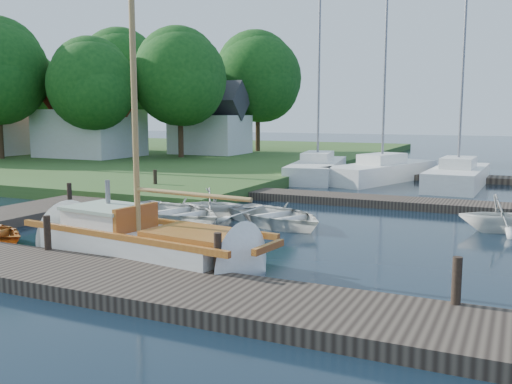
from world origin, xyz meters
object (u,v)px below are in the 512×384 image
at_px(marina_boat_0, 317,168).
at_px(tree_4, 121,76).
at_px(mooring_post_1, 47,233).
at_px(house_a, 90,120).
at_px(tree_5, 27,89).
at_px(marina_boat_1, 382,170).
at_px(marina_boat_2, 458,175).
at_px(mooring_post_5, 155,179).
at_px(house_c, 210,125).
at_px(sailboat, 150,247).
at_px(mooring_post_2, 218,253).
at_px(tree_3, 180,77).
at_px(tender_a, 172,209).
at_px(tender_b, 212,201).
at_px(tender_d, 500,212).
at_px(tender_c, 275,212).
at_px(mooring_post_3, 457,281).
at_px(mooring_post_4, 70,195).
at_px(tree_2, 92,84).
at_px(tree_7, 258,77).

distance_m(marina_boat_0, tree_4, 21.40).
xyz_separation_m(mooring_post_1, house_a, (-17.00, 21.00, 2.26)).
relative_size(mooring_post_1, tree_5, 0.10).
distance_m(marina_boat_1, marina_boat_2, 3.85).
relative_size(mooring_post_5, house_c, 0.15).
xyz_separation_m(marina_boat_1, house_a, (-20.43, 1.72, 2.40)).
distance_m(sailboat, marina_boat_2, 18.11).
distance_m(mooring_post_2, tree_3, 28.24).
distance_m(mooring_post_2, marina_boat_2, 18.66).
relative_size(mooring_post_2, mooring_post_5, 1.00).
relative_size(marina_boat_2, house_a, 1.74).
relative_size(tender_a, house_a, 0.66).
bearing_deg(marina_boat_2, mooring_post_1, 160.67).
height_order(mooring_post_1, mooring_post_2, same).
bearing_deg(tender_b, marina_boat_0, -13.63).
xyz_separation_m(tender_d, tree_3, (-20.38, 14.94, 5.21)).
bearing_deg(tree_5, house_a, -22.05).
xyz_separation_m(marina_boat_1, tree_4, (-22.42, 7.77, 5.81)).
bearing_deg(tender_c, mooring_post_3, -109.25).
height_order(sailboat, tree_3, tree_3).
distance_m(marina_boat_0, tree_5, 28.08).
relative_size(marina_boat_0, house_c, 1.97).
bearing_deg(tree_4, mooring_post_5, -48.66).
height_order(mooring_post_4, mooring_post_5, same).
distance_m(house_c, tree_2, 9.29).
height_order(sailboat, tender_c, sailboat).
xyz_separation_m(mooring_post_5, tree_5, (-23.00, 15.05, 4.72)).
relative_size(tender_a, marina_boat_0, 0.40).
bearing_deg(tree_7, mooring_post_4, -79.14).
bearing_deg(mooring_post_1, house_a, 128.99).
bearing_deg(mooring_post_4, mooring_post_1, -51.34).
bearing_deg(house_a, tree_2, -44.25).
distance_m(mooring_post_2, mooring_post_5, 13.12).
xyz_separation_m(tender_c, house_a, (-20.03, 14.67, 2.57)).
height_order(tender_d, tree_7, tree_7).
bearing_deg(tender_b, tree_7, 5.16).
height_order(mooring_post_3, tender_b, mooring_post_3).
bearing_deg(tree_7, tender_b, -68.48).
distance_m(tender_c, house_c, 25.08).
distance_m(house_c, tree_4, 8.85).
bearing_deg(mooring_post_2, tender_c, 103.05).
height_order(mooring_post_3, tree_3, tree_3).
xyz_separation_m(mooring_post_5, tree_3, (-7.00, 13.05, 5.11)).
distance_m(mooring_post_1, tree_4, 33.54).
bearing_deg(sailboat, tender_d, 51.20).
bearing_deg(tree_4, tree_5, -165.96).
distance_m(mooring_post_4, tender_c, 7.16).
relative_size(tree_3, tree_7, 0.93).
xyz_separation_m(mooring_post_3, tender_d, (0.38, 8.11, -0.10)).
bearing_deg(marina_boat_2, tree_3, 77.77).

